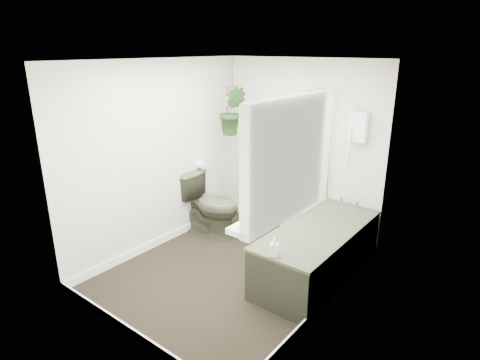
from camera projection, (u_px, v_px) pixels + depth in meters
The scene contains 22 objects.
floor at pixel (232, 272), 4.56m from camera, with size 2.30×2.80×0.02m, color black.
ceiling at pixel (230, 59), 3.82m from camera, with size 2.30×2.80×0.02m, color white.
wall_back at pixel (299, 149), 5.24m from camera, with size 2.30×0.02×2.30m, color silver.
wall_front at pixel (117, 218), 3.14m from camera, with size 2.30×0.02×2.30m, color silver.
wall_left at pixel (157, 157), 4.87m from camera, with size 0.02×2.80×2.30m, color silver.
wall_right at pixel (334, 199), 3.51m from camera, with size 0.02×2.80×2.30m, color silver.
skirting at pixel (232, 267), 4.54m from camera, with size 2.30×2.80×0.10m, color white.
bathtub at pixel (317, 252), 4.37m from camera, with size 0.72×1.72×0.58m, color #3B3F2C, non-canonical shape.
bath_screen at pixel (317, 151), 4.61m from camera, with size 0.04×0.72×1.40m, color silver, non-canonical shape.
shower_box at pixel (359, 126), 4.60m from camera, with size 0.20×0.10×0.35m, color white.
oval_mirror at pixel (275, 120), 5.32m from camera, with size 0.46×0.03×0.62m, color #BDB091.
wall_sconce at pixel (250, 124), 5.57m from camera, with size 0.04×0.04×0.22m, color black.
toilet_roll_holder at pixel (201, 165), 5.44m from camera, with size 0.11×0.11×0.11m, color white.
window_recess at pixel (287, 160), 2.87m from camera, with size 0.08×1.00×0.90m, color white.
window_sill at pixel (277, 212), 3.05m from camera, with size 0.18×1.00×0.04m, color white.
window_blinds at pixel (281, 159), 2.90m from camera, with size 0.01×0.86×0.76m, color white.
toilet at pixel (211, 204), 5.37m from camera, with size 0.47×0.82×0.84m, color #3B3F2C.
pedestal_sink at pixel (263, 201), 5.47m from camera, with size 0.50×0.42×0.84m, color #3B3F2C, non-canonical shape.
sill_plant at pixel (266, 198), 2.93m from camera, with size 0.21×0.19×0.24m, color black.
hanging_plant at pixel (232, 111), 5.19m from camera, with size 0.34×0.28×0.62m, color black.
soap_bottle at pixel (274, 247), 3.69m from camera, with size 0.08×0.08×0.18m, color #2E2A2A.
hanging_pot at pixel (232, 91), 5.11m from camera, with size 0.16×0.16×0.12m, color #44372A.
Camera 1 is at (2.53, -3.09, 2.42)m, focal length 30.00 mm.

